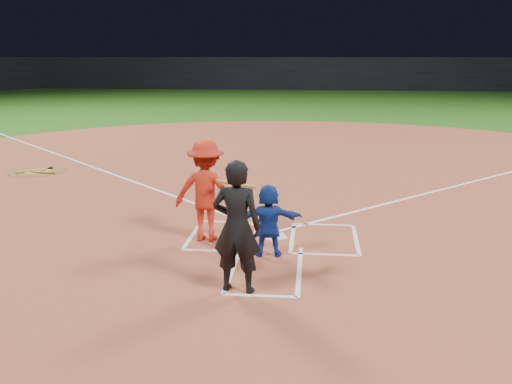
# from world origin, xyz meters

# --- Properties ---
(ground) EXTENTS (120.00, 120.00, 0.00)m
(ground) POSITION_xyz_m (0.00, 0.00, 0.00)
(ground) COLOR #1D4F13
(ground) RESTS_ON ground
(home_plate_dirt) EXTENTS (28.00, 28.00, 0.01)m
(home_plate_dirt) POSITION_xyz_m (0.00, 6.00, 0.01)
(home_plate_dirt) COLOR brown
(home_plate_dirt) RESTS_ON ground
(stadium_wall_far) EXTENTS (80.00, 1.20, 3.20)m
(stadium_wall_far) POSITION_xyz_m (0.00, 48.00, 1.60)
(stadium_wall_far) COLOR black
(stadium_wall_far) RESTS_ON ground
(home_plate) EXTENTS (0.60, 0.60, 0.02)m
(home_plate) POSITION_xyz_m (0.00, 0.00, 0.02)
(home_plate) COLOR white
(home_plate) RESTS_ON home_plate_dirt
(on_deck_circle) EXTENTS (1.70, 1.70, 0.01)m
(on_deck_circle) POSITION_xyz_m (-7.58, 5.64, 0.02)
(on_deck_circle) COLOR brown
(on_deck_circle) RESTS_ON home_plate_dirt
(on_deck_logo) EXTENTS (0.80, 0.80, 0.00)m
(on_deck_logo) POSITION_xyz_m (-7.58, 5.64, 0.02)
(on_deck_logo) COLOR gold
(on_deck_logo) RESTS_ON on_deck_circle
(on_deck_bat_a) EXTENTS (0.11, 0.84, 0.06)m
(on_deck_bat_a) POSITION_xyz_m (-7.43, 5.89, 0.05)
(on_deck_bat_a) COLOR olive
(on_deck_bat_a) RESTS_ON on_deck_circle
(on_deck_bat_b) EXTENTS (0.58, 0.69, 0.06)m
(on_deck_bat_b) POSITION_xyz_m (-7.78, 5.54, 0.05)
(on_deck_bat_b) COLOR #A17B3B
(on_deck_bat_b) RESTS_ON on_deck_circle
(on_deck_bat_c) EXTENTS (0.84, 0.18, 0.06)m
(on_deck_bat_c) POSITION_xyz_m (-7.28, 5.34, 0.05)
(on_deck_bat_c) COLOR brown
(on_deck_bat_c) RESTS_ON on_deck_circle
(bat_weight_donut) EXTENTS (0.19, 0.19, 0.05)m
(bat_weight_donut) POSITION_xyz_m (-7.38, 6.04, 0.05)
(bat_weight_donut) COLOR black
(bat_weight_donut) RESTS_ON on_deck_circle
(catcher) EXTENTS (1.23, 0.52, 1.29)m
(catcher) POSITION_xyz_m (-0.02, -1.05, 0.66)
(catcher) COLOR #123197
(catcher) RESTS_ON home_plate_dirt
(umpire) EXTENTS (0.79, 0.57, 2.00)m
(umpire) POSITION_xyz_m (-0.36, -2.64, 1.01)
(umpire) COLOR black
(umpire) RESTS_ON home_plate_dirt
(chalk_markings) EXTENTS (28.35, 17.32, 0.01)m
(chalk_markings) POSITION_xyz_m (0.00, 5.29, 0.01)
(chalk_markings) COLOR white
(chalk_markings) RESTS_ON home_plate_dirt
(batter_at_plate) EXTENTS (1.60, 0.84, 1.92)m
(batter_at_plate) POSITION_xyz_m (-1.25, -0.28, 0.97)
(batter_at_plate) COLOR red
(batter_at_plate) RESTS_ON home_plate_dirt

